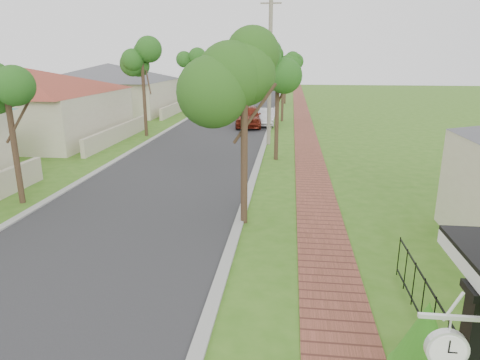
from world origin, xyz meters
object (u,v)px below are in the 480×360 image
at_px(near_tree, 244,79).
at_px(station_clock, 447,346).
at_px(parked_car_red, 248,116).
at_px(utility_pole, 270,72).
at_px(parked_car_white, 265,117).

relative_size(near_tree, station_clock, 7.07).
distance_m(parked_car_red, utility_pole, 7.83).
bearing_deg(station_clock, utility_pole, 98.38).
xyz_separation_m(near_tree, utility_pole, (0.10, 13.00, -0.24)).
relative_size(parked_car_red, parked_car_white, 1.22).
distance_m(parked_car_red, station_clock, 28.62).
height_order(parked_car_red, near_tree, near_tree).
bearing_deg(utility_pole, parked_car_white, 94.98).
xyz_separation_m(parked_car_red, parked_car_white, (1.24, 0.84, -0.17)).
xyz_separation_m(parked_car_white, near_tree, (0.56, -20.59, 3.89)).
bearing_deg(station_clock, near_tree, 111.17).
bearing_deg(parked_car_red, station_clock, -84.84).
bearing_deg(parked_car_red, parked_car_white, 29.12).
distance_m(parked_car_red, parked_car_white, 1.50).
height_order(parked_car_red, parked_car_white, parked_car_red).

